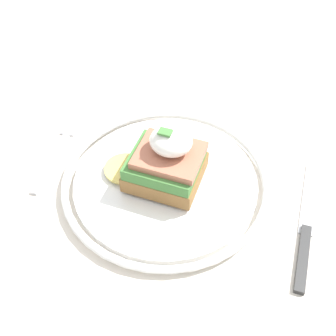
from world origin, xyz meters
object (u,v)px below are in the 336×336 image
plate (168,182)px  knife (306,232)px  sandwich (167,162)px  fork (59,149)px

plate → knife: (0.19, -0.02, -0.01)m
sandwich → fork: bearing=177.2°
plate → fork: bearing=177.1°
plate → fork: plate is taller
plate → sandwich: bearing=165.8°
fork → knife: 0.36m
sandwich → fork: (-0.17, 0.01, -0.04)m
plate → sandwich: sandwich is taller
plate → knife: size_ratio=1.38×
plate → knife: 0.19m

